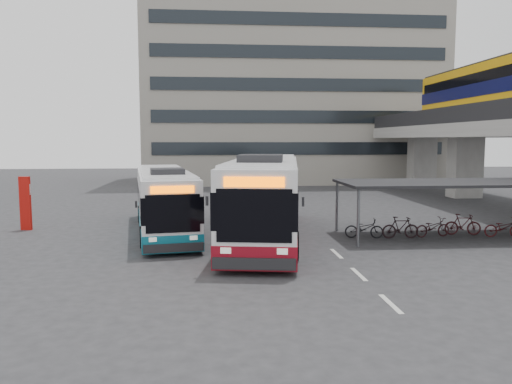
{
  "coord_description": "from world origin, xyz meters",
  "views": [
    {
      "loc": [
        -2.26,
        -18.76,
        4.43
      ],
      "look_at": [
        -0.29,
        4.31,
        2.0
      ],
      "focal_mm": 35.0,
      "sensor_mm": 36.0,
      "label": 1
    }
  ],
  "objects": [
    {
      "name": "ground",
      "position": [
        0.0,
        0.0,
        0.0
      ],
      "size": [
        120.0,
        120.0,
        0.0
      ],
      "primitive_type": "plane",
      "color": "#28282B",
      "rests_on": "ground"
    },
    {
      "name": "viaduct",
      "position": [
        17.0,
        12.53,
        6.23
      ],
      "size": [
        8.0,
        32.0,
        9.68
      ],
      "color": "gray",
      "rests_on": "ground"
    },
    {
      "name": "bike_shelter",
      "position": [
        8.47,
        3.0,
        1.44
      ],
      "size": [
        10.0,
        4.0,
        2.54
      ],
      "color": "#595B60",
      "rests_on": "ground"
    },
    {
      "name": "office_block",
      "position": [
        6.0,
        36.0,
        12.5
      ],
      "size": [
        30.0,
        15.0,
        25.0
      ],
      "primitive_type": "cube",
      "color": "gray",
      "rests_on": "ground"
    },
    {
      "name": "road_markings",
      "position": [
        2.5,
        -3.0,
        0.01
      ],
      "size": [
        0.15,
        7.6,
        0.01
      ],
      "color": "beige",
      "rests_on": "ground"
    },
    {
      "name": "bus_main",
      "position": [
        0.05,
        3.39,
        1.8
      ],
      "size": [
        4.86,
        13.35,
        3.87
      ],
      "rotation": [
        0.0,
        0.0,
        -0.16
      ],
      "color": "white",
      "rests_on": "ground"
    },
    {
      "name": "bus_teal",
      "position": [
        -4.64,
        5.3,
        1.49
      ],
      "size": [
        4.04,
        11.12,
        3.22
      ],
      "rotation": [
        0.0,
        0.0,
        0.16
      ],
      "color": "white",
      "rests_on": "ground"
    },
    {
      "name": "pedestrian",
      "position": [
        -0.61,
        -1.95,
        0.91
      ],
      "size": [
        0.58,
        0.75,
        1.82
      ],
      "primitive_type": "imported",
      "rotation": [
        0.0,
        0.0,
        1.33
      ],
      "color": "black",
      "rests_on": "ground"
    },
    {
      "name": "sign_totem_north",
      "position": [
        -11.48,
        6.38,
        1.36
      ],
      "size": [
        0.57,
        0.25,
        2.64
      ],
      "rotation": [
        0.0,
        0.0,
        -0.16
      ],
      "color": "#B2100B",
      "rests_on": "ground"
    }
  ]
}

